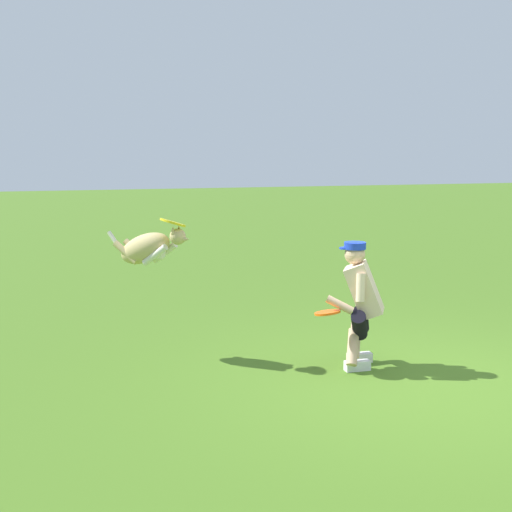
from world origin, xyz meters
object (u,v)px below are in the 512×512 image
(frisbee_flying, at_px, (173,223))
(frisbee_held, at_px, (327,313))
(dog, at_px, (149,248))
(person, at_px, (360,300))

(frisbee_flying, height_order, frisbee_held, frisbee_flying)
(dog, height_order, frisbee_flying, frisbee_flying)
(dog, distance_m, frisbee_flying, 0.42)
(person, distance_m, frisbee_flying, 2.08)
(frisbee_flying, bearing_deg, frisbee_held, 150.89)
(frisbee_held, bearing_deg, dog, -31.37)
(frisbee_flying, bearing_deg, person, 158.17)
(person, relative_size, dog, 1.59)
(person, xyz_separation_m, frisbee_flying, (1.80, -0.72, 0.77))
(frisbee_flying, bearing_deg, dog, -43.14)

